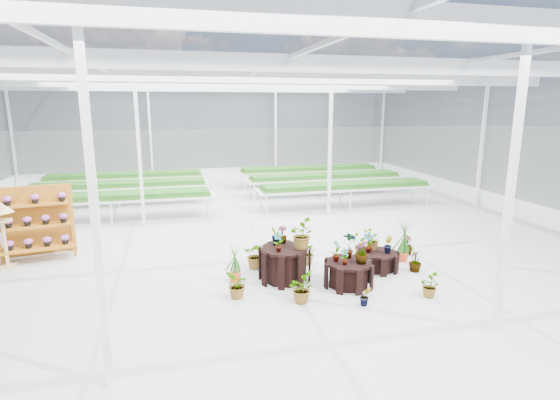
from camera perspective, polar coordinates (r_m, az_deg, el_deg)
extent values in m
plane|color=gray|center=(10.43, -1.72, -8.15)|extent=(24.00, 24.00, 0.00)
cylinder|color=black|center=(9.31, 0.60, -8.36)|extent=(1.37, 1.37, 0.72)
cylinder|color=black|center=(9.18, 8.93, -9.49)|extent=(1.03, 1.03, 0.52)
cylinder|color=black|center=(10.19, 12.63, -7.73)|extent=(1.05, 1.05, 0.41)
imported|color=#1F5216|center=(9.28, -0.60, -4.67)|extent=(0.29, 0.30, 0.43)
imported|color=#1F5216|center=(9.08, 2.70, -4.47)|extent=(0.53, 0.60, 0.61)
imported|color=#1F5216|center=(9.45, 0.27, -4.52)|extent=(0.26, 0.26, 0.38)
imported|color=#1F5216|center=(8.89, -0.25, -5.49)|extent=(0.23, 0.17, 0.41)
imported|color=#1F5216|center=(8.99, 7.37, -6.53)|extent=(0.28, 0.30, 0.48)
imported|color=#1F5216|center=(8.97, 10.61, -6.69)|extent=(0.28, 0.28, 0.47)
imported|color=#1F5216|center=(9.22, 9.07, -5.81)|extent=(0.36, 0.35, 0.57)
imported|color=#1F5216|center=(8.84, 8.45, -7.33)|extent=(0.19, 0.13, 0.35)
imported|color=#1F5216|center=(9.97, 11.45, -5.44)|extent=(0.30, 0.29, 0.47)
imported|color=#1F5216|center=(10.06, 13.90, -5.66)|extent=(0.23, 0.26, 0.39)
imported|color=#1F5216|center=(10.18, 11.97, -5.16)|extent=(0.41, 0.36, 0.45)
imported|color=#1F5216|center=(8.55, -5.60, -11.04)|extent=(0.49, 0.54, 0.53)
imported|color=#1F5216|center=(9.47, -2.07, -8.72)|extent=(0.31, 0.27, 0.49)
imported|color=#1F5216|center=(8.37, 2.72, -11.40)|extent=(0.56, 0.61, 0.56)
imported|color=#1F5216|center=(8.40, 11.09, -12.22)|extent=(0.24, 0.21, 0.38)
imported|color=#1F5216|center=(9.08, 18.88, -10.50)|extent=(0.48, 0.51, 0.46)
imported|color=#1F5216|center=(10.26, 17.25, -7.60)|extent=(0.39, 0.39, 0.50)
imported|color=#1F5216|center=(11.34, 16.29, -5.60)|extent=(0.40, 0.40, 0.51)
imported|color=#1F5216|center=(10.95, 10.45, -5.88)|extent=(0.54, 0.49, 0.53)
imported|color=#1F5216|center=(10.26, 3.64, -6.88)|extent=(0.60, 0.63, 0.56)
imported|color=#1F5216|center=(10.00, -3.11, -7.16)|extent=(0.71, 0.66, 0.63)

